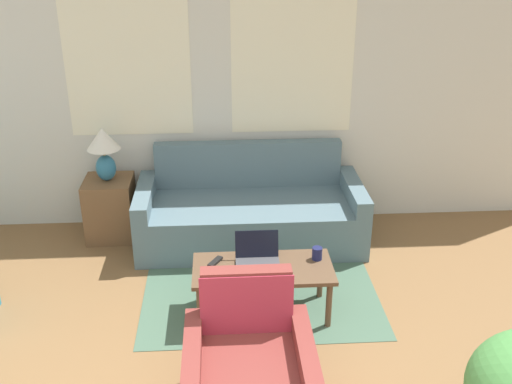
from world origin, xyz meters
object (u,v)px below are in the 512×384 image
table_lamp (104,148)px  laptop (257,257)px  armchair (249,383)px  coffee_table (263,273)px  tv_remote (215,262)px  couch (250,213)px  cup_navy (317,253)px

table_lamp → laptop: bearing=-44.3°
table_lamp → armchair: bearing=-63.8°
table_lamp → laptop: 1.83m
table_lamp → coffee_table: 1.92m
armchair → tv_remote: size_ratio=5.56×
coffee_table → table_lamp: bearing=135.1°
armchair → laptop: size_ratio=2.63×
couch → table_lamp: 1.43m
laptop → tv_remote: 0.31m
cup_navy → tv_remote: bearing=-179.5°
coffee_table → cup_navy: size_ratio=10.61×
armchair → tv_remote: (-0.19, 1.12, 0.15)m
coffee_table → couch: bearing=91.5°
armchair → laptop: (0.12, 1.10, 0.19)m
coffee_table → tv_remote: bearing=166.8°
coffee_table → laptop: (-0.04, 0.06, 0.10)m
tv_remote → couch: bearing=74.0°
armchair → coffee_table: (0.15, 1.04, 0.09)m
couch → coffee_table: 1.18m
coffee_table → tv_remote: (-0.35, 0.08, 0.06)m
armchair → table_lamp: bearing=116.2°
laptop → cup_navy: 0.45m
coffee_table → tv_remote: 0.36m
couch → laptop: size_ratio=6.29×
table_lamp → tv_remote: table_lamp is taller
couch → cup_navy: (0.44, -1.09, 0.19)m
armchair → coffee_table: bearing=81.5°
cup_navy → armchair: bearing=-116.5°
table_lamp → laptop: table_lamp is taller
armchair → coffee_table: 1.06m
couch → cup_navy: size_ratio=20.89×
couch → laptop: 1.13m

